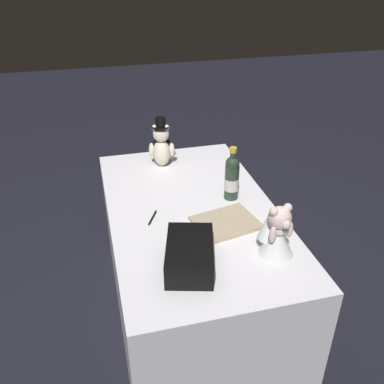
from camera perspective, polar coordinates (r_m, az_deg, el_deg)
ground_plane at (r=2.61m, az=-0.00°, el=-16.03°), size 12.00×12.00×0.00m
reception_table at (r=2.35m, az=-0.00°, el=-9.86°), size 1.45×0.83×0.74m
teddy_bear_groom at (r=2.52m, az=-4.14°, el=6.20°), size 0.15×0.15×0.30m
teddy_bear_bride at (r=1.83m, az=11.28°, el=-5.18°), size 0.20×0.16×0.24m
champagne_bottle at (r=2.18m, az=5.40°, el=2.01°), size 0.08×0.08×0.29m
signing_pen at (r=2.07m, az=-5.32°, el=-3.41°), size 0.12×0.06×0.01m
gift_case_black at (r=1.75m, az=-0.31°, el=-8.48°), size 0.34×0.26×0.11m
guestbook at (r=2.02m, az=4.61°, el=-4.16°), size 0.28×0.33×0.02m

